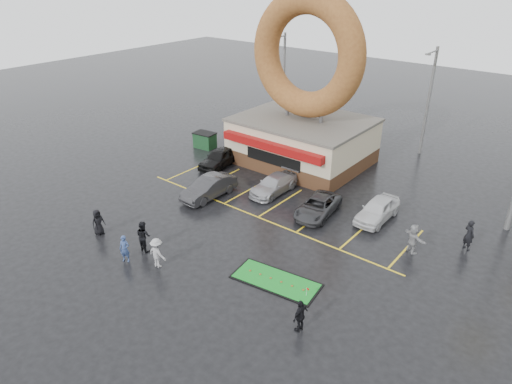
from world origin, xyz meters
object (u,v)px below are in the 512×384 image
Objects in this scene: dumpster at (205,141)px; putting_green at (276,281)px; car_silver at (274,184)px; car_white at (377,210)px; person_cameraman at (300,316)px; car_dgrey at (209,188)px; donut_shop at (304,109)px; streetlight_left at (283,78)px; streetlight_mid at (428,99)px; car_black at (220,158)px; car_grey at (318,206)px; person_blue at (125,249)px.

dumpster reaches higher than putting_green.
car_silver is 7.57m from car_white.
car_dgrey is at bearing -115.99° from person_cameraman.
donut_shop is 16.88m from putting_green.
streetlight_left is 1.00× the size of streetlight_mid.
donut_shop reaches higher than car_silver.
car_black is 1.01× the size of car_grey.
streetlight_left is at bearing 143.67° from car_white.
dumpster is at bearing -99.19° from streetlight_left.
dumpster is at bearing 92.55° from person_blue.
streetlight_mid is 19.80m from car_dgrey.
streetlight_left is at bearing 78.74° from person_blue.
dumpster is (-19.40, 13.67, -0.18)m from person_cameraman.
donut_shop is 18.35m from person_blue.
person_cameraman is 0.92× the size of dumpster.
streetlight_left is 26.29m from person_blue.
putting_green is (0.91, -22.18, -4.75)m from streetlight_mid.
dumpster is (-10.19, 3.34, 0.02)m from car_silver.
car_black is at bearing -179.86° from car_white.
putting_green is (7.58, 3.75, -0.76)m from person_blue.
car_black is (-11.64, -12.92, -4.05)m from streetlight_mid.
car_dgrey is at bearing -49.68° from dumpster.
streetlight_mid is 13.71m from car_white.
donut_shop is 3.13× the size of car_silver.
streetlight_mid is at bearing 48.62° from donut_shop.
car_grey is at bearing 20.40° from car_dgrey.
car_dgrey is at bearing -71.47° from streetlight_left.
streetlight_left is 10.61m from dumpster.
person_blue is (1.83, -8.51, 0.07)m from car_dgrey.
car_dgrey is 2.46× the size of dumpster.
car_black is at bearing 125.52° from car_dgrey.
person_cameraman is at bearing -18.97° from person_blue.
donut_shop reaches higher than car_white.
person_blue is 0.33× the size of putting_green.
car_dgrey is at bearing -116.00° from streetlight_mid.
streetlight_mid is 19.30m from dumpster.
car_white is at bearing -28.58° from donut_shop.
donut_shop reaches higher than putting_green.
streetlight_left reaches higher than putting_green.
car_silver is at bearing -56.39° from streetlight_left.
car_white is 2.50× the size of person_cameraman.
car_silver is at bearing 48.21° from car_dgrey.
car_black is at bearing 170.58° from car_silver.
dumpster reaches higher than car_silver.
car_white is at bearing -13.22° from dumpster.
donut_shop reaches higher than car_dgrey.
car_dgrey is 9.78m from dumpster.
car_dgrey is (-1.50, -9.47, -3.74)m from donut_shop.
person_cameraman is (5.02, -9.55, 0.23)m from car_grey.
dumpster is 20.12m from putting_green.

